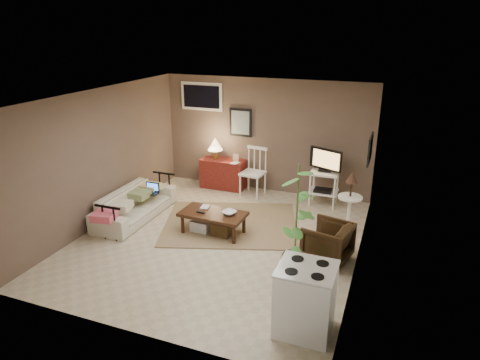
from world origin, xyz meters
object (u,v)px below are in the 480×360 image
at_px(sofa, 134,200).
at_px(red_console, 223,171).
at_px(stove, 305,299).
at_px(side_table, 350,195).
at_px(tv_stand, 324,176).
at_px(potted_plant, 297,219).
at_px(armchair, 328,240).
at_px(coffee_table, 213,221).
at_px(spindle_chair, 253,173).

xyz_separation_m(sofa, red_console, (0.90, 2.04, 0.03)).
bearing_deg(stove, side_table, 87.17).
height_order(sofa, tv_stand, tv_stand).
bearing_deg(potted_plant, armchair, 63.01).
relative_size(red_console, stove, 1.30).
xyz_separation_m(coffee_table, potted_plant, (1.65, -0.85, 0.69)).
bearing_deg(potted_plant, stove, -69.86).
bearing_deg(sofa, stove, -118.30).
distance_m(tv_stand, armchair, 2.18).
bearing_deg(tv_stand, spindle_chair, 179.24).
bearing_deg(sofa, coffee_table, -92.85).
bearing_deg(side_table, coffee_table, -157.34).
bearing_deg(coffee_table, potted_plant, -27.23).
distance_m(side_table, armchair, 1.14).
relative_size(side_table, stove, 1.29).
xyz_separation_m(red_console, side_table, (2.88, -1.22, 0.30)).
xyz_separation_m(side_table, potted_plant, (-0.52, -1.75, 0.24)).
height_order(side_table, armchair, side_table).
height_order(red_console, armchair, red_console).
xyz_separation_m(coffee_table, tv_stand, (1.54, 1.95, 0.38)).
xyz_separation_m(coffee_table, side_table, (2.16, 0.90, 0.45)).
bearing_deg(spindle_chair, armchair, -47.74).
bearing_deg(stove, sofa, 151.70).
bearing_deg(spindle_chair, coffee_table, -91.42).
distance_m(sofa, side_table, 3.89).
relative_size(spindle_chair, potted_plant, 0.58).
bearing_deg(side_table, sofa, -167.73).
height_order(spindle_chair, stove, spindle_chair).
xyz_separation_m(sofa, stove, (3.65, -1.96, 0.07)).
xyz_separation_m(side_table, armchair, (-0.17, -1.07, -0.35)).
distance_m(side_table, stove, 2.80).
height_order(tv_stand, stove, tv_stand).
distance_m(sofa, spindle_chair, 2.52).
xyz_separation_m(coffee_table, armchair, (1.99, -0.17, 0.10)).
relative_size(sofa, potted_plant, 1.06).
bearing_deg(armchair, side_table, -176.07).
xyz_separation_m(coffee_table, stove, (2.03, -1.88, 0.19)).
bearing_deg(potted_plant, tv_stand, 92.22).
distance_m(spindle_chair, armchair, 2.89).
relative_size(red_console, side_table, 1.01).
bearing_deg(stove, spindle_chair, 117.17).
distance_m(potted_plant, stove, 1.21).
bearing_deg(spindle_chair, potted_plant, -60.43).
relative_size(red_console, spindle_chair, 1.10).
relative_size(coffee_table, armchair, 1.72).
relative_size(armchair, stove, 0.77).
relative_size(coffee_table, sofa, 0.62).
distance_m(spindle_chair, side_table, 2.38).
bearing_deg(sofa, armchair, -93.96).
xyz_separation_m(armchair, potted_plant, (-0.35, -0.68, 0.60)).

